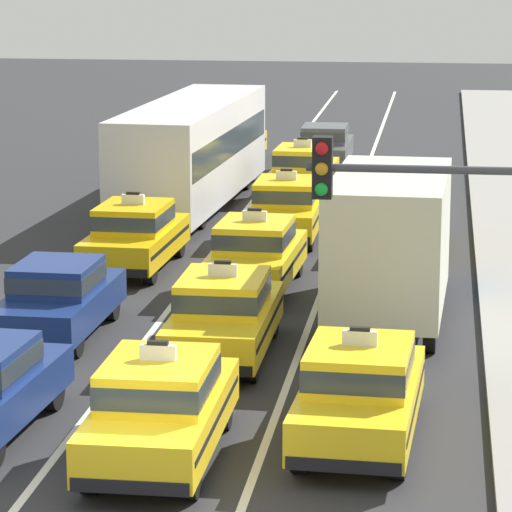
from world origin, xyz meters
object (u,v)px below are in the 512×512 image
sedan_left_second (58,297)px  sedan_center_sixth (325,146)px  taxi_left_third (135,235)px  box_truck_right_second (392,239)px  taxi_center_third (255,253)px  taxi_center_fourth (287,207)px  taxi_left_fifth (231,141)px  bus_left_fourth (192,148)px  taxi_center_second (224,314)px  taxi_right_third (406,218)px  taxi_right_nearest (360,391)px  traffic_light_pole (454,281)px  taxi_center_fifth (303,171)px  taxi_center_nearest (160,406)px

sedan_left_second → sedan_center_sixth: size_ratio=1.01×
taxi_left_third → box_truck_right_second: bearing=-31.9°
taxi_center_third → taxi_center_fourth: bearing=89.4°
taxi_center_third → taxi_left_fifth: bearing=100.3°
sedan_left_second → bus_left_fourth: bearing=89.6°
taxi_center_second → taxi_right_third: 10.83m
taxi_left_third → taxi_center_third: 3.69m
sedan_center_sixth → taxi_right_nearest: taxi_right_nearest is taller
taxi_center_fourth → traffic_light_pole: bearing=-78.1°
taxi_right_nearest → taxi_right_third: size_ratio=1.00×
sedan_left_second → taxi_right_third: 11.50m
taxi_right_third → taxi_center_fourth: bearing=160.4°
taxi_right_third → traffic_light_pole: (1.09, -19.44, 2.94)m
bus_left_fourth → taxi_center_fifth: bus_left_fourth is taller
taxi_center_fifth → traffic_light_pole: (4.56, -26.99, 2.94)m
taxi_right_nearest → bus_left_fourth: bearing=107.3°
taxi_left_third → taxi_right_third: (6.58, 3.01, 0.00)m
taxi_center_second → bus_left_fourth: bearing=102.2°
taxi_left_fifth → box_truck_right_second: (6.65, -21.13, 0.90)m
taxi_right_nearest → taxi_center_fifth: bearing=98.1°
taxi_center_second → taxi_right_third: bearing=72.8°
taxi_right_nearest → taxi_center_fourth: bearing=100.5°
taxi_center_second → taxi_center_nearest: bearing=-91.1°
taxi_right_nearest → traffic_light_pole: 5.66m
taxi_left_third → traffic_light_pole: traffic_light_pole is taller
traffic_light_pole → taxi_left_fifth: bearing=103.2°
taxi_left_fifth → taxi_center_third: 19.18m
taxi_center_nearest → taxi_left_fifth: bearing=96.5°
taxi_center_third → taxi_center_fourth: 5.94m
bus_left_fourth → taxi_right_third: (6.68, -5.69, -0.94)m
box_truck_right_second → traffic_light_pole: bearing=-84.5°
sedan_center_sixth → taxi_center_second: bearing=-89.8°
bus_left_fourth → taxi_right_nearest: bus_left_fourth is taller
taxi_center_nearest → taxi_right_third: size_ratio=0.98×
sedan_left_second → box_truck_right_second: bearing=18.6°
taxi_right_third → traffic_light_pole: 19.69m
taxi_center_second → taxi_center_third: bearing=91.3°
traffic_light_pole → taxi_right_nearest: bearing=106.8°
taxi_center_fourth → box_truck_right_second: box_truck_right_second is taller
taxi_center_fifth → sedan_center_sixth: 6.15m
sedan_center_sixth → box_truck_right_second: (3.18, -20.73, 0.93)m
taxi_right_nearest → box_truck_right_second: (0.20, 7.78, 0.90)m
sedan_center_sixth → taxi_right_nearest: bearing=-84.0°
taxi_left_third → taxi_center_fourth: bearing=51.6°
sedan_center_sixth → taxi_right_nearest: size_ratio=0.93×
taxi_center_fourth → taxi_left_third: bearing=-128.4°
taxi_right_nearest → sedan_center_sixth: bearing=96.0°
taxi_center_second → taxi_center_fourth: (-0.06, 11.50, 0.00)m
box_truck_right_second → taxi_right_third: size_ratio=1.52×
taxi_center_fifth → taxi_right_third: bearing=-65.3°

